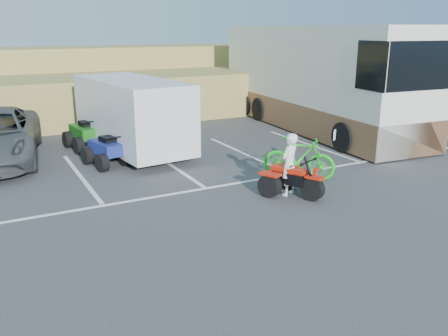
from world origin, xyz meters
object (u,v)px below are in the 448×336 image
rv_motorhome (315,85)px  red_trike_atv (293,196)px  quad_atv_green (88,148)px  quad_atv_blue (109,165)px  green_dirt_bike (299,158)px  rider (289,165)px  cargo_trailer (132,114)px

rv_motorhome → red_trike_atv: bearing=-126.3°
rv_motorhome → quad_atv_green: bearing=-179.4°
quad_atv_blue → green_dirt_bike: bearing=-53.7°
red_trike_atv → quad_atv_green: bearing=91.3°
quad_atv_green → quad_atv_blue: bearing=-94.9°
green_dirt_bike → rider: bearing=179.2°
red_trike_atv → quad_atv_green: (-3.49, 7.33, 0.00)m
red_trike_atv → rv_motorhome: 8.98m
rider → red_trike_atv: bearing=90.0°
cargo_trailer → rider: bearing=-76.3°
red_trike_atv → quad_atv_blue: 5.96m
quad_atv_blue → quad_atv_green: (-0.11, 2.42, 0.00)m
cargo_trailer → quad_atv_green: 2.24m
cargo_trailer → rv_motorhome: size_ratio=0.47×
quad_atv_green → rv_motorhome: bearing=-11.9°
red_trike_atv → rider: size_ratio=0.97×
red_trike_atv → rider: bearing=90.0°
rider → quad_atv_green: bearing=-88.6°
cargo_trailer → quad_atv_green: size_ratio=3.27×
rider → quad_atv_green: 8.01m
cargo_trailer → quad_atv_blue: bearing=-141.9°
green_dirt_bike → quad_atv_green: 7.68m
red_trike_atv → green_dirt_bike: 1.55m
rv_motorhome → quad_atv_green: size_ratio=6.96×
red_trike_atv → cargo_trailer: cargo_trailer is taller
green_dirt_bike → quad_atv_blue: size_ratio=1.30×
quad_atv_green → rider: bearing=-72.1°
rider → quad_atv_green: size_ratio=0.95×
rider → green_dirt_bike: size_ratio=0.79×
red_trike_atv → rv_motorhome: (5.79, 6.63, 1.77)m
rv_motorhome → quad_atv_green: rv_motorhome is taller
quad_atv_blue → rv_motorhome: bearing=-1.4°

